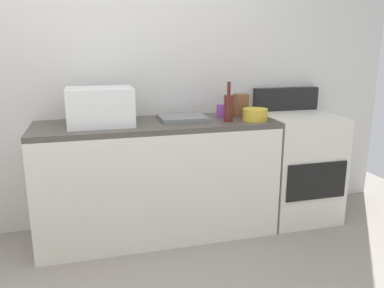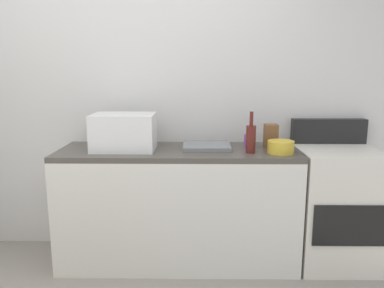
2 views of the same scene
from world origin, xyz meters
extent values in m
cube|color=silver|center=(0.00, 1.55, 1.30)|extent=(5.00, 0.10, 2.60)
cube|color=silver|center=(0.30, 1.20, 0.43)|extent=(1.80, 0.60, 0.86)
cube|color=#4C473F|center=(0.30, 1.20, 0.88)|extent=(1.80, 0.60, 0.04)
cube|color=silver|center=(1.52, 1.20, 0.45)|extent=(0.60, 0.60, 0.90)
cube|color=black|center=(1.52, 0.90, 0.42)|extent=(0.52, 0.02, 0.30)
cube|color=black|center=(1.52, 1.46, 1.00)|extent=(0.60, 0.08, 0.20)
cube|color=white|center=(-0.10, 1.18, 1.04)|extent=(0.46, 0.34, 0.27)
cube|color=slate|center=(0.52, 1.25, 0.92)|extent=(0.36, 0.32, 0.03)
cylinder|color=#591E19|center=(0.83, 1.08, 1.00)|extent=(0.07, 0.07, 0.20)
cylinder|color=#591E19|center=(0.83, 1.08, 1.15)|extent=(0.03, 0.03, 0.10)
cylinder|color=purple|center=(0.85, 1.29, 0.95)|extent=(0.08, 0.08, 0.10)
cube|color=brown|center=(1.02, 1.28, 0.99)|extent=(0.10, 0.10, 0.18)
cylinder|color=gold|center=(1.05, 1.07, 0.95)|extent=(0.19, 0.19, 0.09)
camera|label=1|loc=(-0.19, -1.60, 1.44)|focal=35.87mm
camera|label=2|loc=(0.45, -1.60, 1.49)|focal=35.33mm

